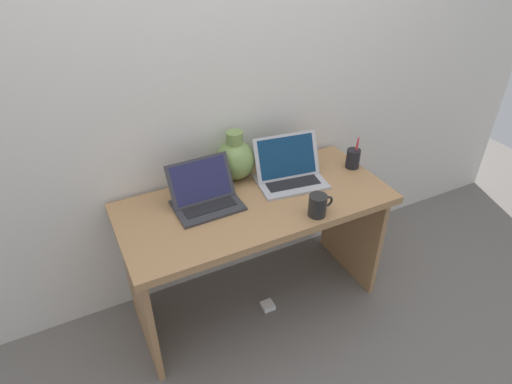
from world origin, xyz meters
name	(u,v)px	position (x,y,z in m)	size (l,w,h in m)	color
ground_plane	(256,300)	(0.00, 0.00, 0.00)	(6.00, 6.00, 0.00)	slate
back_wall	(225,84)	(0.00, 0.35, 1.20)	(4.40, 0.04, 2.40)	silver
desk	(256,225)	(0.00, 0.00, 0.56)	(1.36, 0.61, 0.72)	#AD7F51
laptop_left	(204,194)	(-0.24, 0.09, 0.77)	(0.32, 0.25, 0.21)	#333338
laptop_right	(289,170)	(0.24, 0.09, 0.78)	(0.38, 0.29, 0.23)	#B2B2B7
green_vase	(235,159)	(0.00, 0.25, 0.83)	(0.21, 0.21, 0.27)	#75934C
coffee_mug	(318,205)	(0.21, -0.23, 0.77)	(0.13, 0.09, 0.11)	black
pen_cup	(353,158)	(0.62, 0.05, 0.77)	(0.08, 0.08, 0.19)	black
power_brick	(268,306)	(0.03, -0.08, 0.01)	(0.07, 0.07, 0.03)	white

